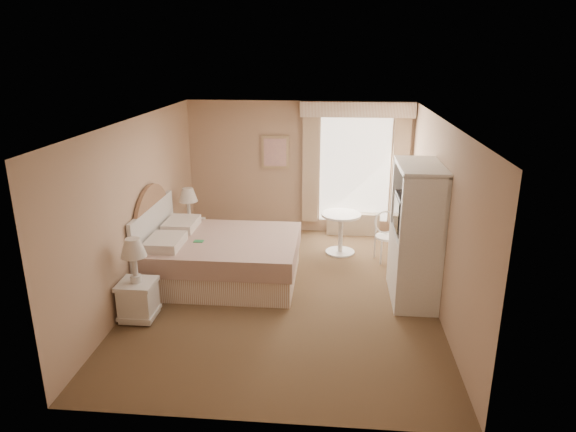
# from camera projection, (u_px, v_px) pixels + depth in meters

# --- Properties ---
(room) EXTENTS (4.21, 5.51, 2.51)m
(room) POSITION_uv_depth(u_px,v_px,m) (285.00, 211.00, 7.11)
(room) COLOR brown
(room) RESTS_ON ground
(window) EXTENTS (2.05, 0.22, 2.51)m
(window) POSITION_uv_depth(u_px,v_px,m) (355.00, 165.00, 9.51)
(window) COLOR white
(window) RESTS_ON room
(framed_art) EXTENTS (0.52, 0.04, 0.62)m
(framed_art) POSITION_uv_depth(u_px,v_px,m) (275.00, 152.00, 9.63)
(framed_art) COLOR tan
(framed_art) RESTS_ON room
(bed) EXTENTS (2.28, 1.80, 1.59)m
(bed) POSITION_uv_depth(u_px,v_px,m) (215.00, 256.00, 7.82)
(bed) COLOR tan
(bed) RESTS_ON room
(nightstand_near) EXTENTS (0.46, 0.46, 1.11)m
(nightstand_near) POSITION_uv_depth(u_px,v_px,m) (137.00, 290.00, 6.64)
(nightstand_near) COLOR white
(nightstand_near) RESTS_ON room
(nightstand_far) EXTENTS (0.45, 0.45, 1.10)m
(nightstand_far) POSITION_uv_depth(u_px,v_px,m) (190.00, 227.00, 9.02)
(nightstand_far) COLOR white
(nightstand_far) RESTS_ON room
(round_table) EXTENTS (0.68, 0.68, 0.72)m
(round_table) POSITION_uv_depth(u_px,v_px,m) (341.00, 227.00, 8.83)
(round_table) COLOR silver
(round_table) RESTS_ON room
(cafe_chair) EXTENTS (0.49, 0.49, 0.83)m
(cafe_chair) POSITION_uv_depth(u_px,v_px,m) (386.00, 232.00, 8.56)
(cafe_chair) COLOR silver
(cafe_chair) RESTS_ON room
(armoire) EXTENTS (0.58, 1.17, 1.94)m
(armoire) POSITION_uv_depth(u_px,v_px,m) (415.00, 244.00, 7.12)
(armoire) COLOR white
(armoire) RESTS_ON room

